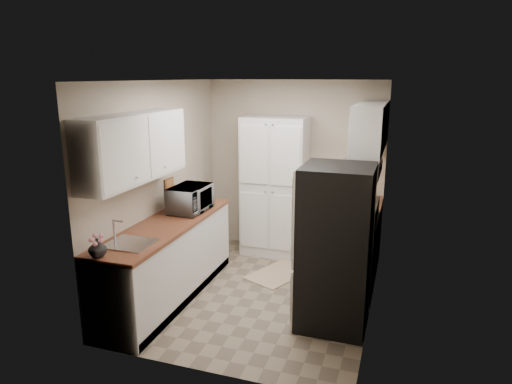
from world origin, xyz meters
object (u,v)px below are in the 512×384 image
wine_bottle (200,193)px  microwave (190,199)px  refrigerator (335,247)px  toaster_oven (354,194)px  pantry_cabinet (275,187)px  electric_range (347,254)px

wine_bottle → microwave: bearing=-83.7°
refrigerator → microwave: size_ratio=2.95×
microwave → toaster_oven: microwave is taller
wine_bottle → refrigerator: bearing=-24.6°
toaster_oven → pantry_cabinet: bearing=166.5°
microwave → toaster_oven: 2.15m
electric_range → microwave: 2.02m
electric_range → wine_bottle: 2.03m
electric_range → toaster_oven: toaster_oven is taller
pantry_cabinet → refrigerator: bearing=-56.5°
microwave → toaster_oven: bearing=-59.7°
electric_range → microwave: (-1.91, -0.31, 0.60)m
refrigerator → microwave: 1.95m
electric_range → refrigerator: bearing=-92.5°
pantry_cabinet → microwave: bearing=-120.8°
wine_bottle → toaster_oven: (1.91, 0.67, -0.02)m
refrigerator → toaster_oven: (-0.00, 1.55, 0.18)m
toaster_oven → wine_bottle: bearing=-165.3°
microwave → toaster_oven: (1.87, 1.06, -0.05)m
refrigerator → toaster_oven: 1.56m
electric_range → toaster_oven: (-0.04, 0.75, 0.55)m
wine_bottle → toaster_oven: bearing=19.4°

